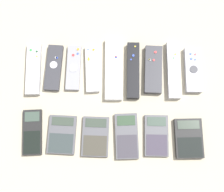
# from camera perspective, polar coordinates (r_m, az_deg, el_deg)

# --- Properties ---
(ground_plane) EXTENTS (3.00, 3.00, 0.00)m
(ground_plane) POSITION_cam_1_polar(r_m,az_deg,el_deg) (1.05, -0.04, -2.01)
(ground_plane) COLOR #B2A88E
(remote_0) EXTENTS (0.05, 0.18, 0.02)m
(remote_0) POSITION_cam_1_polar(r_m,az_deg,el_deg) (1.10, -14.35, 4.80)
(remote_0) COLOR #B7B7BC
(remote_0) RESTS_ON ground_plane
(remote_1) EXTENTS (0.06, 0.16, 0.02)m
(remote_1) POSITION_cam_1_polar(r_m,az_deg,el_deg) (1.09, -10.81, 5.10)
(remote_1) COLOR #333338
(remote_1) RESTS_ON ground_plane
(remote_2) EXTENTS (0.05, 0.16, 0.02)m
(remote_2) POSITION_cam_1_polar(r_m,az_deg,el_deg) (1.08, -7.25, 5.15)
(remote_2) COLOR gray
(remote_2) RESTS_ON ground_plane
(remote_3) EXTENTS (0.05, 0.17, 0.02)m
(remote_3) POSITION_cam_1_polar(r_m,az_deg,el_deg) (1.07, -3.84, 4.96)
(remote_3) COLOR silver
(remote_3) RESTS_ON ground_plane
(remote_4) EXTENTS (0.06, 0.22, 0.02)m
(remote_4) POSITION_cam_1_polar(r_m,az_deg,el_deg) (1.07, -0.06, 4.96)
(remote_4) COLOR white
(remote_4) RESTS_ON ground_plane
(remote_5) EXTENTS (0.04, 0.20, 0.03)m
(remote_5) POSITION_cam_1_polar(r_m,az_deg,el_deg) (1.07, 3.65, 4.66)
(remote_5) COLOR black
(remote_5) RESTS_ON ground_plane
(remote_6) EXTENTS (0.06, 0.17, 0.02)m
(remote_6) POSITION_cam_1_polar(r_m,az_deg,el_deg) (1.08, 7.32, 4.80)
(remote_6) COLOR #333338
(remote_6) RESTS_ON ground_plane
(remote_7) EXTENTS (0.04, 0.20, 0.03)m
(remote_7) POSITION_cam_1_polar(r_m,az_deg,el_deg) (1.09, 10.94, 4.67)
(remote_7) COLOR #B7B7BC
(remote_7) RESTS_ON ground_plane
(remote_8) EXTENTS (0.06, 0.16, 0.02)m
(remote_8) POSITION_cam_1_polar(r_m,az_deg,el_deg) (1.10, 14.36, 4.59)
(remote_8) COLOR gray
(remote_8) RESTS_ON ground_plane
(calculator_0) EXTENTS (0.07, 0.15, 0.02)m
(calculator_0) POSITION_cam_1_polar(r_m,az_deg,el_deg) (1.06, -14.56, -6.40)
(calculator_0) COLOR black
(calculator_0) RESTS_ON ground_plane
(calculator_1) EXTENTS (0.09, 0.13, 0.02)m
(calculator_1) POSITION_cam_1_polar(r_m,az_deg,el_deg) (1.04, -9.37, -6.96)
(calculator_1) COLOR #4C4C51
(calculator_1) RESTS_ON ground_plane
(calculator_2) EXTENTS (0.09, 0.13, 0.01)m
(calculator_2) POSITION_cam_1_polar(r_m,az_deg,el_deg) (1.03, -3.28, -7.40)
(calculator_2) COLOR #4C4C51
(calculator_2) RESTS_ON ground_plane
(calculator_3) EXTENTS (0.08, 0.15, 0.02)m
(calculator_3) POSITION_cam_1_polar(r_m,az_deg,el_deg) (1.03, 2.46, -7.32)
(calculator_3) COLOR #4C4C51
(calculator_3) RESTS_ON ground_plane
(calculator_4) EXTENTS (0.08, 0.13, 0.02)m
(calculator_4) POSITION_cam_1_polar(r_m,az_deg,el_deg) (1.04, 7.88, -7.18)
(calculator_4) COLOR #4C4C51
(calculator_4) RESTS_ON ground_plane
(calculator_5) EXTENTS (0.09, 0.13, 0.02)m
(calculator_5) POSITION_cam_1_polar(r_m,az_deg,el_deg) (1.05, 13.62, -7.53)
(calculator_5) COLOR black
(calculator_5) RESTS_ON ground_plane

